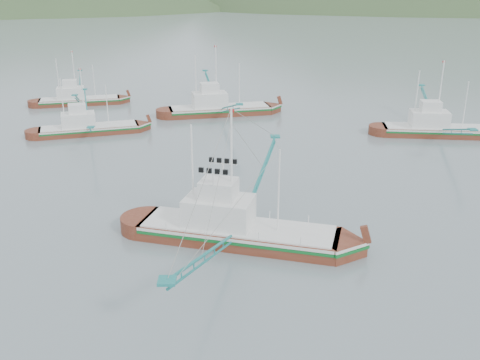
{
  "coord_description": "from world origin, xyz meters",
  "views": [
    {
      "loc": [
        -0.51,
        -34.93,
        18.5
      ],
      "look_at": [
        0.0,
        6.0,
        3.2
      ],
      "focal_mm": 40.0,
      "sensor_mm": 36.0,
      "label": 1
    }
  ],
  "objects_px": {
    "main_boat": "(236,216)",
    "bg_boat_right": "(438,124)",
    "bg_boat_extra": "(78,94)",
    "bg_boat_far": "(219,102)",
    "bg_boat_left": "(88,121)"
  },
  "relations": [
    {
      "from": "bg_boat_far",
      "to": "main_boat",
      "type": "bearing_deg",
      "value": -98.51
    },
    {
      "from": "bg_boat_right",
      "to": "bg_boat_extra",
      "type": "xyz_separation_m",
      "value": [
        -50.49,
        18.82,
        0.1
      ]
    },
    {
      "from": "bg_boat_left",
      "to": "bg_boat_far",
      "type": "distance_m",
      "value": 19.44
    },
    {
      "from": "bg_boat_far",
      "to": "bg_boat_left",
      "type": "bearing_deg",
      "value": -159.83
    },
    {
      "from": "bg_boat_extra",
      "to": "bg_boat_left",
      "type": "bearing_deg",
      "value": -84.34
    },
    {
      "from": "bg_boat_extra",
      "to": "bg_boat_right",
      "type": "bearing_deg",
      "value": -33.58
    },
    {
      "from": "bg_boat_right",
      "to": "main_boat",
      "type": "bearing_deg",
      "value": -124.66
    },
    {
      "from": "main_boat",
      "to": "bg_boat_right",
      "type": "relative_size",
      "value": 1.06
    },
    {
      "from": "main_boat",
      "to": "bg_boat_extra",
      "type": "bearing_deg",
      "value": 132.99
    },
    {
      "from": "bg_boat_left",
      "to": "bg_boat_far",
      "type": "bearing_deg",
      "value": 15.68
    },
    {
      "from": "bg_boat_extra",
      "to": "main_boat",
      "type": "bearing_deg",
      "value": -75.82
    },
    {
      "from": "bg_boat_right",
      "to": "bg_boat_extra",
      "type": "distance_m",
      "value": 53.89
    },
    {
      "from": "bg_boat_extra",
      "to": "bg_boat_far",
      "type": "bearing_deg",
      "value": -30.82
    },
    {
      "from": "main_boat",
      "to": "bg_boat_right",
      "type": "distance_m",
      "value": 38.86
    },
    {
      "from": "bg_boat_right",
      "to": "bg_boat_far",
      "type": "xyz_separation_m",
      "value": [
        -28.06,
        11.67,
        0.36
      ]
    }
  ]
}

